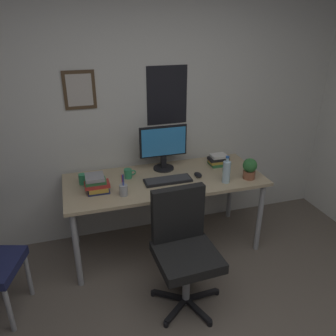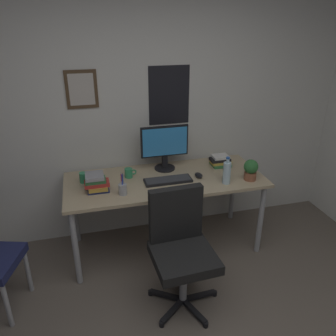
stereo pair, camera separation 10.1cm
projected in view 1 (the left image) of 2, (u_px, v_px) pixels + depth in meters
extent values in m
cube|color=silver|center=(137.00, 110.00, 3.26)|extent=(4.40, 0.08, 2.60)
cube|color=#4C3823|center=(79.00, 90.00, 2.99)|extent=(0.28, 0.02, 0.34)
cube|color=beige|center=(80.00, 90.00, 2.98)|extent=(0.22, 0.00, 0.28)
cube|color=black|center=(167.00, 96.00, 3.24)|extent=(0.40, 0.01, 0.56)
cube|color=tan|center=(165.00, 180.00, 3.13)|extent=(1.82, 0.75, 0.03)
cylinder|color=#9EA0A5|center=(77.00, 250.00, 2.79)|extent=(0.05, 0.05, 0.72)
cylinder|color=#9EA0A5|center=(260.00, 218.00, 3.24)|extent=(0.05, 0.05, 0.72)
cylinder|color=#9EA0A5|center=(73.00, 212.00, 3.33)|extent=(0.05, 0.05, 0.72)
cylinder|color=#9EA0A5|center=(230.00, 189.00, 3.78)|extent=(0.05, 0.05, 0.72)
cube|color=black|center=(187.00, 257.00, 2.56)|extent=(0.48, 0.48, 0.08)
cube|color=black|center=(178.00, 214.00, 2.62)|extent=(0.42, 0.09, 0.45)
cylinder|color=#9EA0A5|center=(186.00, 282.00, 2.66)|extent=(0.06, 0.06, 0.42)
cube|color=black|center=(202.00, 295.00, 2.78)|extent=(0.28, 0.05, 0.03)
cylinder|color=black|center=(217.00, 292.00, 2.82)|extent=(0.04, 0.04, 0.04)
cube|color=black|center=(185.00, 286.00, 2.86)|extent=(0.11, 0.28, 0.03)
cylinder|color=black|center=(183.00, 276.00, 2.99)|extent=(0.04, 0.04, 0.04)
cube|color=black|center=(169.00, 295.00, 2.77)|extent=(0.26, 0.19, 0.03)
cylinder|color=black|center=(153.00, 293.00, 2.81)|extent=(0.04, 0.04, 0.04)
cube|color=black|center=(176.00, 310.00, 2.63)|extent=(0.24, 0.21, 0.03)
cylinder|color=black|center=(166.00, 324.00, 2.53)|extent=(0.04, 0.04, 0.04)
cube|color=black|center=(197.00, 310.00, 2.63)|extent=(0.14, 0.28, 0.03)
cylinder|color=black|center=(210.00, 323.00, 2.54)|extent=(0.04, 0.04, 0.04)
cylinder|color=#9EA0A5|center=(9.00, 310.00, 2.42)|extent=(0.05, 0.05, 0.41)
cylinder|color=#9EA0A5|center=(29.00, 275.00, 2.75)|extent=(0.05, 0.05, 0.41)
cylinder|color=black|center=(164.00, 168.00, 3.32)|extent=(0.20, 0.20, 0.01)
cube|color=black|center=(164.00, 162.00, 3.29)|extent=(0.05, 0.04, 0.12)
cube|color=black|center=(163.00, 141.00, 3.21)|extent=(0.46, 0.02, 0.30)
cube|color=#338CD8|center=(164.00, 142.00, 3.19)|extent=(0.43, 0.00, 0.27)
cube|color=black|center=(168.00, 180.00, 3.06)|extent=(0.43, 0.15, 0.02)
cube|color=#38383A|center=(168.00, 179.00, 3.06)|extent=(0.41, 0.13, 0.00)
ellipsoid|color=black|center=(198.00, 175.00, 3.16)|extent=(0.06, 0.11, 0.04)
cylinder|color=silver|center=(226.00, 172.00, 3.01)|extent=(0.07, 0.07, 0.20)
cylinder|color=silver|center=(227.00, 160.00, 2.97)|extent=(0.03, 0.03, 0.04)
cylinder|color=#2659B2|center=(228.00, 157.00, 2.96)|extent=(0.03, 0.03, 0.01)
cylinder|color=#2D8C59|center=(83.00, 179.00, 3.01)|extent=(0.07, 0.07, 0.09)
torus|color=#2D8C59|center=(88.00, 178.00, 3.02)|extent=(0.05, 0.01, 0.05)
cylinder|color=#2D8C59|center=(128.00, 174.00, 3.12)|extent=(0.07, 0.07, 0.09)
torus|color=#2D8C59|center=(133.00, 173.00, 3.13)|extent=(0.05, 0.01, 0.05)
cylinder|color=brown|center=(249.00, 175.00, 3.11)|extent=(0.11, 0.11, 0.07)
sphere|color=#2D6B33|center=(250.00, 165.00, 3.08)|extent=(0.13, 0.13, 0.13)
ellipsoid|color=#287A38|center=(246.00, 163.00, 3.09)|extent=(0.07, 0.08, 0.02)
ellipsoid|color=#287A38|center=(252.00, 163.00, 3.10)|extent=(0.07, 0.08, 0.02)
ellipsoid|color=#287A38|center=(249.00, 166.00, 3.04)|extent=(0.08, 0.07, 0.02)
cylinder|color=#9EA0A5|center=(123.00, 190.00, 2.81)|extent=(0.07, 0.07, 0.09)
cylinder|color=#263FBF|center=(123.00, 182.00, 2.78)|extent=(0.01, 0.01, 0.13)
cylinder|color=red|center=(122.00, 182.00, 2.78)|extent=(0.01, 0.01, 0.13)
cylinder|color=black|center=(124.00, 181.00, 2.79)|extent=(0.01, 0.01, 0.13)
cylinder|color=#9EA0A5|center=(124.00, 181.00, 2.78)|extent=(0.01, 0.03, 0.14)
cylinder|color=#9EA0A5|center=(122.00, 181.00, 2.78)|extent=(0.01, 0.02, 0.14)
cube|color=navy|center=(98.00, 190.00, 2.89)|extent=(0.18, 0.15, 0.02)
cube|color=gold|center=(98.00, 188.00, 2.87)|extent=(0.16, 0.15, 0.03)
cube|color=#B22D28|center=(97.00, 185.00, 2.85)|extent=(0.21, 0.13, 0.03)
cube|color=#33723F|center=(96.00, 181.00, 2.84)|extent=(0.17, 0.11, 0.03)
cube|color=gray|center=(95.00, 177.00, 2.84)|extent=(0.15, 0.17, 0.03)
cube|color=#33723F|center=(219.00, 163.00, 3.41)|extent=(0.18, 0.15, 0.03)
cube|color=gold|center=(219.00, 161.00, 3.39)|extent=(0.20, 0.11, 0.03)
cube|color=black|center=(218.00, 159.00, 3.38)|extent=(0.19, 0.12, 0.03)
cube|color=silver|center=(219.00, 156.00, 3.38)|extent=(0.16, 0.13, 0.02)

